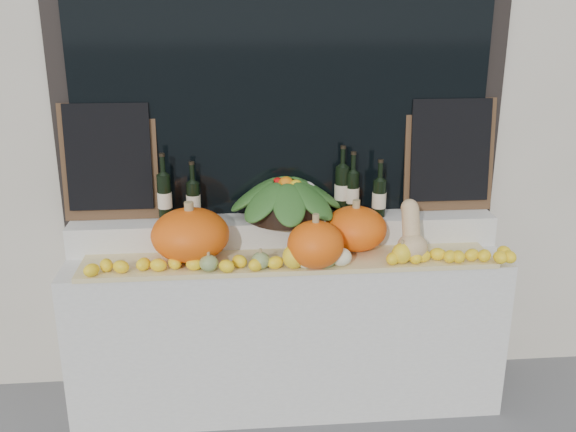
{
  "coord_description": "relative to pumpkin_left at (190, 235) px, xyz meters",
  "views": [
    {
      "loc": [
        -0.27,
        -1.62,
        2.16
      ],
      "look_at": [
        0.0,
        1.45,
        1.12
      ],
      "focal_mm": 40.0,
      "sensor_mm": 36.0,
      "label": 1
    }
  ],
  "objects": [
    {
      "name": "straw_bedding",
      "position": [
        0.5,
        -0.04,
        -0.14
      ],
      "size": [
        2.1,
        0.32,
        0.02
      ],
      "primitive_type": "cube",
      "color": "tan",
      "rests_on": "display_sill"
    },
    {
      "name": "rear_tier",
      "position": [
        0.5,
        0.23,
        -0.08
      ],
      "size": [
        2.3,
        0.25,
        0.16
      ],
      "primitive_type": "cube",
      "color": "silver",
      "rests_on": "display_sill"
    },
    {
      "name": "pumpkin_center",
      "position": [
        0.62,
        -0.15,
        -0.02
      ],
      "size": [
        0.35,
        0.35,
        0.23
      ],
      "primitive_type": "ellipsoid",
      "rotation": [
        0.0,
        0.0,
        -0.29
      ],
      "color": "#FF600D",
      "rests_on": "straw_bedding"
    },
    {
      "name": "display_sill",
      "position": [
        0.5,
        0.08,
        -0.6
      ],
      "size": [
        2.3,
        0.55,
        0.88
      ],
      "primitive_type": "cube",
      "color": "silver",
      "rests_on": "ground"
    },
    {
      "name": "produce_bowl",
      "position": [
        0.5,
        0.22,
        0.12
      ],
      "size": [
        0.64,
        0.64,
        0.24
      ],
      "color": "black",
      "rests_on": "rear_tier"
    },
    {
      "name": "chalkboard_left",
      "position": [
        -0.42,
        0.29,
        0.33
      ],
      "size": [
        0.5,
        0.09,
        0.62
      ],
      "rotation": [
        -0.1,
        0.0,
        0.0
      ],
      "color": "#4C331E",
      "rests_on": "rear_tier"
    },
    {
      "name": "pumpkin_right",
      "position": [
        0.86,
        0.06,
        -0.02
      ],
      "size": [
        0.43,
        0.43,
        0.23
      ],
      "primitive_type": "ellipsoid",
      "rotation": [
        0.0,
        0.0,
        0.38
      ],
      "color": "#FF600D",
      "rests_on": "straw_bedding"
    },
    {
      "name": "butternut_squash",
      "position": [
        1.12,
        -0.08,
        -0.01
      ],
      "size": [
        0.15,
        0.21,
        0.29
      ],
      "color": "tan",
      "rests_on": "straw_bedding"
    },
    {
      "name": "wine_bottle_near_right",
      "position": [
        0.87,
        0.25,
        0.13
      ],
      "size": [
        0.08,
        0.08,
        0.35
      ],
      "color": "black",
      "rests_on": "rear_tier"
    },
    {
      "name": "wine_bottle_far_left",
      "position": [
        -0.14,
        0.22,
        0.14
      ],
      "size": [
        0.08,
        0.08,
        0.37
      ],
      "color": "black",
      "rests_on": "rear_tier"
    },
    {
      "name": "wine_bottle_tall",
      "position": [
        0.82,
        0.27,
        0.14
      ],
      "size": [
        0.08,
        0.08,
        0.38
      ],
      "color": "black",
      "rests_on": "rear_tier"
    },
    {
      "name": "pumpkin_left",
      "position": [
        0.0,
        0.0,
        0.0
      ],
      "size": [
        0.52,
        0.52,
        0.26
      ],
      "primitive_type": "ellipsoid",
      "rotation": [
        0.0,
        0.0,
        -0.41
      ],
      "color": "#FF600D",
      "rests_on": "straw_bedding"
    },
    {
      "name": "decorative_gourds",
      "position": [
        0.6,
        -0.16,
        -0.08
      ],
      "size": [
        1.06,
        0.12,
        0.14
      ],
      "color": "#2F601C",
      "rests_on": "straw_bedding"
    },
    {
      "name": "lemon_heap",
      "position": [
        0.5,
        -0.15,
        -0.1
      ],
      "size": [
        2.2,
        0.16,
        0.06
      ],
      "primitive_type": null,
      "color": "yellow",
      "rests_on": "straw_bedding"
    },
    {
      "name": "wine_bottle_near_left",
      "position": [
        0.01,
        0.25,
        0.11
      ],
      "size": [
        0.08,
        0.08,
        0.31
      ],
      "color": "black",
      "rests_on": "rear_tier"
    },
    {
      "name": "wine_bottle_far_right",
      "position": [
        1.01,
        0.2,
        0.11
      ],
      "size": [
        0.08,
        0.08,
        0.32
      ],
      "color": "black",
      "rests_on": "rear_tier"
    },
    {
      "name": "chalkboard_right",
      "position": [
        1.42,
        0.29,
        0.33
      ],
      "size": [
        0.5,
        0.09,
        0.62
      ],
      "rotation": [
        -0.1,
        0.0,
        0.0
      ],
      "color": "#4C331E",
      "rests_on": "rear_tier"
    }
  ]
}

